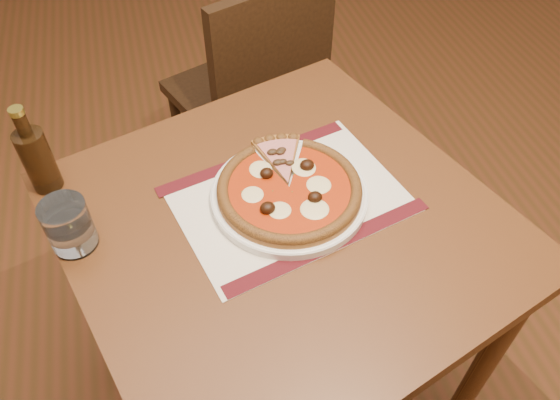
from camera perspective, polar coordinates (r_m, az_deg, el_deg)
The scene contains 8 objects.
table at distance 1.15m, azimuth 0.27°, elevation -5.15°, with size 1.00×1.00×0.75m.
chair_far at distance 1.80m, azimuth -2.62°, elevation 11.71°, with size 0.54×0.54×0.88m.
placemat at distance 1.10m, azimuth 0.97°, elevation 0.18°, with size 0.44×0.31×0.00m, color beige.
plate at distance 1.09m, azimuth 0.98°, elevation 0.53°, with size 0.31×0.31×0.02m, color white.
pizza at distance 1.08m, azimuth 0.99°, elevation 1.24°, with size 0.29×0.29×0.04m.
ham_slice at distance 1.14m, azimuth 0.36°, elevation 4.34°, with size 0.11×0.15×0.02m.
water_glass at distance 1.06m, azimuth -21.21°, elevation -2.49°, with size 0.08×0.08×0.10m, color white.
bottle at distance 1.17m, azimuth -24.05°, elevation 4.06°, with size 0.06×0.06×0.20m.
Camera 1 is at (-0.46, -1.83, 1.56)m, focal length 35.00 mm.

